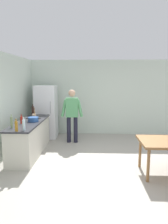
% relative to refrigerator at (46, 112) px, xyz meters
% --- Properties ---
extents(ground_plane, '(14.00, 14.00, 0.00)m').
position_rel_refrigerator_xyz_m(ground_plane, '(1.90, -2.40, -0.90)').
color(ground_plane, '#9E998E').
extents(wall_back, '(6.40, 0.12, 2.70)m').
position_rel_refrigerator_xyz_m(wall_back, '(1.90, 0.60, 0.45)').
color(wall_back, silver).
rests_on(wall_back, ground_plane).
extents(kitchen_counter, '(0.64, 2.20, 0.90)m').
position_rel_refrigerator_xyz_m(kitchen_counter, '(-0.10, -1.60, -0.45)').
color(kitchen_counter, beige).
rests_on(kitchen_counter, ground_plane).
extents(refrigerator, '(0.70, 0.67, 1.80)m').
position_rel_refrigerator_xyz_m(refrigerator, '(0.00, 0.00, 0.00)').
color(refrigerator, white).
rests_on(refrigerator, ground_plane).
extents(person, '(0.70, 0.22, 1.70)m').
position_rel_refrigerator_xyz_m(person, '(0.95, -0.55, 0.08)').
color(person, '#1E1E2D').
rests_on(person, ground_plane).
extents(cooking_pot, '(0.40, 0.28, 0.12)m').
position_rel_refrigerator_xyz_m(cooking_pot, '(0.01, -1.59, 0.06)').
color(cooking_pot, '#285193').
rests_on(cooking_pot, kitchen_counter).
extents(utensil_jar, '(0.11, 0.11, 0.32)m').
position_rel_refrigerator_xyz_m(utensil_jar, '(-0.08, -1.22, 0.08)').
color(utensil_jar, tan).
rests_on(utensil_jar, kitchen_counter).
extents(bottle_vinegar_tall, '(0.06, 0.06, 0.32)m').
position_rel_refrigerator_xyz_m(bottle_vinegar_tall, '(-0.29, -2.32, 0.14)').
color(bottle_vinegar_tall, gray).
rests_on(bottle_vinegar_tall, kitchen_counter).
extents(bottle_water_clear, '(0.07, 0.07, 0.30)m').
position_rel_refrigerator_xyz_m(bottle_water_clear, '(0.07, -2.53, 0.13)').
color(bottle_water_clear, silver).
rests_on(bottle_water_clear, kitchen_counter).
extents(bottle_sauce_red, '(0.06, 0.06, 0.24)m').
position_rel_refrigerator_xyz_m(bottle_sauce_red, '(-0.22, -1.86, 0.10)').
color(bottle_sauce_red, '#B22319').
rests_on(bottle_sauce_red, kitchen_counter).
extents(bottle_oil_amber, '(0.06, 0.06, 0.28)m').
position_rel_refrigerator_xyz_m(bottle_oil_amber, '(-0.06, -2.63, 0.12)').
color(bottle_oil_amber, '#996619').
rests_on(bottle_oil_amber, kitchen_counter).
extents(bottle_wine_dark, '(0.08, 0.08, 0.34)m').
position_rel_refrigerator_xyz_m(bottle_wine_dark, '(-0.28, -0.63, 0.15)').
color(bottle_wine_dark, black).
rests_on(bottle_wine_dark, kitchen_counter).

